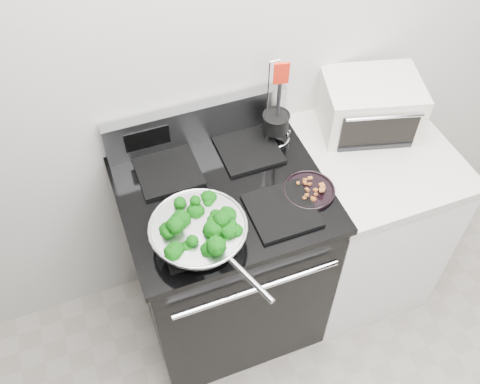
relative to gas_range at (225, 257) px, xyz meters
name	(u,v)px	position (x,y,z in m)	size (l,w,h in m)	color
back_wall	(265,37)	(0.30, 0.34, 0.86)	(4.00, 0.02, 2.70)	silver
gas_range	(225,257)	(0.00, 0.00, 0.00)	(0.79, 0.69, 1.13)	black
counter	(359,218)	(0.68, 0.00, -0.03)	(0.62, 0.68, 0.92)	white
skillet	(199,232)	(-0.16, -0.19, 0.52)	(0.35, 0.53, 0.07)	silver
broccoli_pile	(198,228)	(-0.16, -0.19, 0.54)	(0.27, 0.27, 0.09)	black
bacon_plate	(309,188)	(0.31, -0.12, 0.48)	(0.20, 0.20, 0.04)	black
utensil_holder	(276,126)	(0.30, 0.19, 0.53)	(0.13, 0.13, 0.39)	silver
toaster_oven	(370,105)	(0.71, 0.16, 0.55)	(0.46, 0.39, 0.23)	silver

